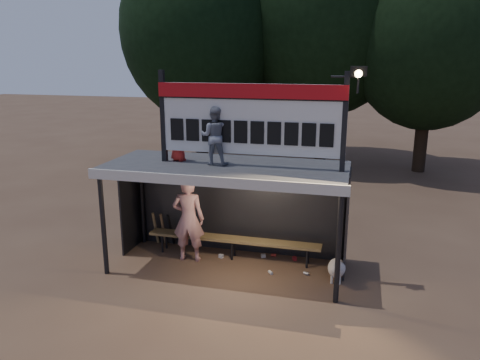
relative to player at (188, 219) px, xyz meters
name	(u,v)px	position (x,y,z in m)	size (l,w,h in m)	color
ground	(227,268)	(0.93, -0.20, -0.98)	(80.00, 80.00, 0.00)	brown
player	(188,219)	(0.00, 0.00, 0.00)	(0.71, 0.47, 1.96)	silver
child_a	(215,136)	(0.72, -0.25, 1.94)	(0.58, 0.45, 1.19)	gray
child_b	(178,141)	(-0.14, -0.09, 1.78)	(0.42, 0.28, 0.87)	#B2201B
dugout_shelter	(229,184)	(0.93, 0.04, 0.87)	(5.10, 2.08, 2.32)	#3B3B3D
scoreboard_assembly	(252,117)	(1.49, -0.21, 2.35)	(4.10, 0.27, 1.99)	black
bench	(233,240)	(0.93, 0.35, -0.54)	(4.00, 0.35, 0.48)	olive
tree_left	(200,30)	(-3.07, 9.80, 4.54)	(6.46, 6.46, 9.27)	black
tree_mid	(327,14)	(1.93, 11.30, 5.19)	(7.22, 7.22, 10.36)	#322416
tree_right	(431,37)	(5.93, 10.30, 4.21)	(6.08, 6.08, 8.72)	black
dog	(337,268)	(3.29, -0.22, -0.70)	(0.36, 0.81, 0.49)	silver
bats	(163,229)	(-0.91, 0.62, -0.55)	(0.48, 0.33, 0.84)	#9B7B48
litter	(271,261)	(1.82, 0.28, -0.94)	(2.13, 1.02, 0.08)	red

